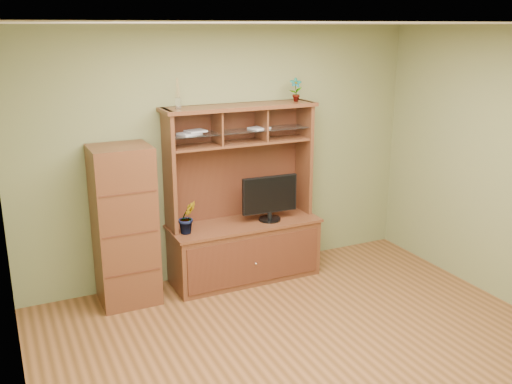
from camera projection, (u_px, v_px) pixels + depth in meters
room at (322, 205)px, 4.43m from camera, size 4.54×4.04×2.74m
media_hutch at (244, 233)px, 6.20m from camera, size 1.66×0.61×1.90m
monitor at (270, 197)px, 6.13m from camera, size 0.62×0.24×0.49m
orchid_plant at (187, 217)px, 5.77m from camera, size 0.20×0.16×0.34m
top_plant at (296, 90)px, 6.11m from camera, size 0.15×0.13×0.25m
reed_diffuser at (178, 97)px, 5.57m from camera, size 0.06×0.06×0.30m
magazines at (215, 131)px, 5.83m from camera, size 1.03×0.22×0.04m
side_cabinet at (125, 226)px, 5.59m from camera, size 0.57×0.52×1.60m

